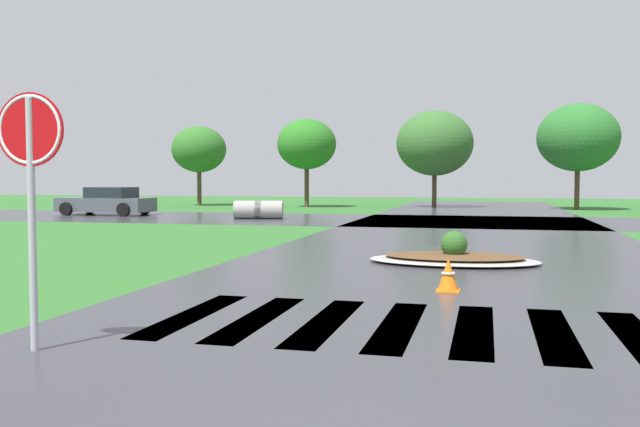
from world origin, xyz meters
The scene contains 9 objects.
asphalt_roadway centered at (0.00, 10.00, 0.00)m, with size 9.63×80.00×0.01m, color #35353A.
asphalt_cross_road centered at (0.00, 25.26, 0.00)m, with size 90.00×8.67×0.01m, color #35353A.
crosswalk_stripes centered at (0.00, 4.65, 0.00)m, with size 6.75×2.94×0.01m.
stop_sign centered at (-3.97, 2.54, 1.99)m, with size 0.76×0.08×2.67m.
median_island centered at (-0.09, 11.04, 0.13)m, with size 3.58×2.11×0.68m.
car_dark_suv centered at (-17.36, 26.11, 0.63)m, with size 4.59×2.23×1.36m.
drainage_pipe_stack centered at (-9.17, 24.84, 0.40)m, with size 2.25×1.22×0.80m.
traffic_cone centered at (0.00, 7.30, 0.26)m, with size 0.36×0.36×0.54m.
background_treeline centered at (1.44, 38.01, 3.87)m, with size 40.88×6.20×5.99m.
Camera 1 is at (0.58, -3.55, 1.79)m, focal length 38.28 mm.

